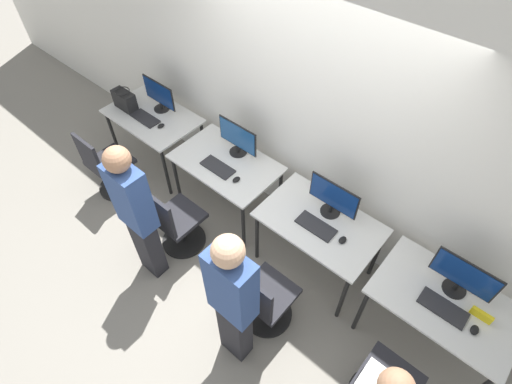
{
  "coord_description": "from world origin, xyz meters",
  "views": [
    {
      "loc": [
        1.6,
        -1.71,
        3.69
      ],
      "look_at": [
        0.0,
        0.14,
        0.9
      ],
      "focal_mm": 28.0,
      "sensor_mm": 36.0,
      "label": 1
    }
  ],
  "objects_px": {
    "keyboard_far_left": "(145,118)",
    "office_chair_far_left": "(108,168)",
    "mouse_left": "(236,180)",
    "mouse_right": "(343,240)",
    "monitor_left": "(238,138)",
    "office_chair_left": "(176,224)",
    "monitor_far_right": "(463,277)",
    "handbag": "(125,100)",
    "monitor_right": "(333,198)",
    "keyboard_left": "(218,167)",
    "office_chair_right": "(264,301)",
    "keyboard_far_right": "(443,308)",
    "mouse_far_right": "(475,330)",
    "person_left": "(136,212)",
    "person_right": "(233,300)",
    "mouse_far_left": "(161,126)",
    "keyboard_right": "(316,226)",
    "monitor_far_left": "(159,95)"
  },
  "relations": [
    {
      "from": "handbag",
      "to": "monitor_right",
      "type": "bearing_deg",
      "value": 5.46
    },
    {
      "from": "mouse_right",
      "to": "keyboard_far_right",
      "type": "xyz_separation_m",
      "value": [
        0.94,
        -0.03,
        -0.01
      ]
    },
    {
      "from": "keyboard_far_left",
      "to": "mouse_far_left",
      "type": "xyz_separation_m",
      "value": [
        0.25,
        0.03,
        0.01
      ]
    },
    {
      "from": "keyboard_far_left",
      "to": "office_chair_left",
      "type": "bearing_deg",
      "value": -28.81
    },
    {
      "from": "office_chair_far_left",
      "to": "person_right",
      "type": "distance_m",
      "value": 2.55
    },
    {
      "from": "monitor_left",
      "to": "person_right",
      "type": "distance_m",
      "value": 1.8
    },
    {
      "from": "person_right",
      "to": "mouse_far_right",
      "type": "height_order",
      "value": "person_right"
    },
    {
      "from": "monitor_far_right",
      "to": "keyboard_left",
      "type": "bearing_deg",
      "value": -173.85
    },
    {
      "from": "monitor_left",
      "to": "mouse_far_right",
      "type": "height_order",
      "value": "monitor_left"
    },
    {
      "from": "mouse_left",
      "to": "mouse_right",
      "type": "distance_m",
      "value": 1.21
    },
    {
      "from": "mouse_far_left",
      "to": "mouse_far_right",
      "type": "relative_size",
      "value": 1.0
    },
    {
      "from": "monitor_left",
      "to": "office_chair_left",
      "type": "height_order",
      "value": "monitor_left"
    },
    {
      "from": "office_chair_far_left",
      "to": "monitor_far_right",
      "type": "xyz_separation_m",
      "value": [
        3.67,
        0.85,
        0.58
      ]
    },
    {
      "from": "monitor_right",
      "to": "person_right",
      "type": "distance_m",
      "value": 1.31
    },
    {
      "from": "person_right",
      "to": "mouse_far_right",
      "type": "distance_m",
      "value": 1.83
    },
    {
      "from": "person_left",
      "to": "mouse_right",
      "type": "distance_m",
      "value": 1.84
    },
    {
      "from": "keyboard_far_left",
      "to": "monitor_far_right",
      "type": "xyz_separation_m",
      "value": [
        3.61,
        0.24,
        0.19
      ]
    },
    {
      "from": "monitor_far_right",
      "to": "office_chair_right",
      "type": "bearing_deg",
      "value": -142.5
    },
    {
      "from": "monitor_far_left",
      "to": "office_chair_right",
      "type": "distance_m",
      "value": 2.65
    },
    {
      "from": "office_chair_far_left",
      "to": "person_left",
      "type": "bearing_deg",
      "value": -17.65
    },
    {
      "from": "keyboard_far_right",
      "to": "handbag",
      "type": "relative_size",
      "value": 1.23
    },
    {
      "from": "monitor_left",
      "to": "office_chair_left",
      "type": "relative_size",
      "value": 0.55
    },
    {
      "from": "keyboard_left",
      "to": "mouse_far_right",
      "type": "bearing_deg",
      "value": 0.46
    },
    {
      "from": "monitor_far_left",
      "to": "office_chair_far_left",
      "type": "bearing_deg",
      "value": -93.47
    },
    {
      "from": "mouse_far_right",
      "to": "handbag",
      "type": "height_order",
      "value": "handbag"
    },
    {
      "from": "mouse_far_right",
      "to": "keyboard_left",
      "type": "bearing_deg",
      "value": -179.54
    },
    {
      "from": "monitor_left",
      "to": "mouse_far_left",
      "type": "bearing_deg",
      "value": -164.49
    },
    {
      "from": "keyboard_left",
      "to": "mouse_left",
      "type": "height_order",
      "value": "mouse_left"
    },
    {
      "from": "office_chair_left",
      "to": "office_chair_right",
      "type": "bearing_deg",
      "value": -2.66
    },
    {
      "from": "office_chair_left",
      "to": "monitor_far_right",
      "type": "relative_size",
      "value": 1.81
    },
    {
      "from": "keyboard_far_left",
      "to": "handbag",
      "type": "xyz_separation_m",
      "value": [
        -0.34,
        -0.01,
        0.11
      ]
    },
    {
      "from": "handbag",
      "to": "monitor_left",
      "type": "bearing_deg",
      "value": 11.05
    },
    {
      "from": "mouse_right",
      "to": "office_chair_right",
      "type": "xyz_separation_m",
      "value": [
        -0.28,
        -0.74,
        -0.4
      ]
    },
    {
      "from": "mouse_far_left",
      "to": "mouse_far_right",
      "type": "height_order",
      "value": "same"
    },
    {
      "from": "keyboard_left",
      "to": "monitor_far_right",
      "type": "relative_size",
      "value": 0.74
    },
    {
      "from": "mouse_right",
      "to": "monitor_far_right",
      "type": "relative_size",
      "value": 0.18
    },
    {
      "from": "office_chair_left",
      "to": "mouse_far_right",
      "type": "distance_m",
      "value": 2.81
    },
    {
      "from": "keyboard_far_right",
      "to": "monitor_left",
      "type": "bearing_deg",
      "value": 173.53
    },
    {
      "from": "mouse_left",
      "to": "handbag",
      "type": "distance_m",
      "value": 1.81
    },
    {
      "from": "office_chair_far_left",
      "to": "person_left",
      "type": "relative_size",
      "value": 0.54
    },
    {
      "from": "office_chair_far_left",
      "to": "keyboard_left",
      "type": "height_order",
      "value": "office_chair_far_left"
    },
    {
      "from": "office_chair_left",
      "to": "person_right",
      "type": "xyz_separation_m",
      "value": [
        1.23,
        -0.42,
        0.57
      ]
    },
    {
      "from": "keyboard_far_left",
      "to": "office_chair_left",
      "type": "distance_m",
      "value": 1.38
    },
    {
      "from": "office_chair_left",
      "to": "monitor_right",
      "type": "relative_size",
      "value": 1.81
    },
    {
      "from": "keyboard_far_left",
      "to": "office_chair_far_left",
      "type": "relative_size",
      "value": 0.41
    },
    {
      "from": "office_chair_left",
      "to": "monitor_right",
      "type": "distance_m",
      "value": 1.64
    },
    {
      "from": "mouse_far_left",
      "to": "person_right",
      "type": "relative_size",
      "value": 0.05
    },
    {
      "from": "keyboard_far_left",
      "to": "monitor_right",
      "type": "height_order",
      "value": "monitor_right"
    },
    {
      "from": "keyboard_right",
      "to": "mouse_far_right",
      "type": "xyz_separation_m",
      "value": [
        1.46,
        -0.02,
        0.01
      ]
    },
    {
      "from": "monitor_far_left",
      "to": "mouse_far_right",
      "type": "relative_size",
      "value": 5.52
    }
  ]
}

